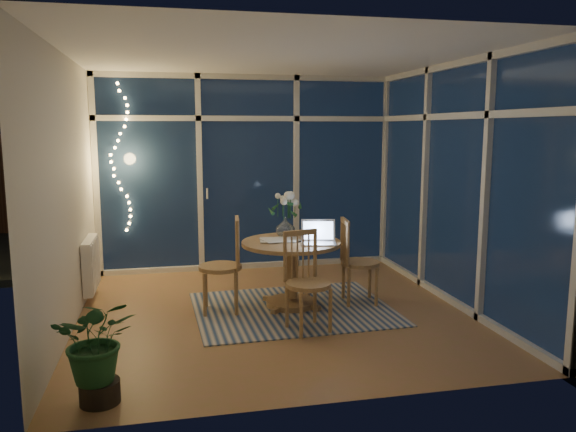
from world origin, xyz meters
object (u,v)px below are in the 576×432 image
at_px(chair_left, 220,265).
at_px(chair_front, 308,282).
at_px(laptop, 319,232).
at_px(potted_plant, 98,351).
at_px(chair_right, 360,261).
at_px(flower_vase, 285,228).
at_px(dining_table, 291,274).

xyz_separation_m(chair_left, chair_front, (0.75, -0.74, -0.02)).
relative_size(chair_front, laptop, 2.69).
bearing_deg(potted_plant, chair_right, 34.98).
relative_size(chair_right, chair_front, 0.99).
height_order(laptop, potted_plant, laptop).
bearing_deg(flower_vase, laptop, -60.01).
distance_m(flower_vase, potted_plant, 2.74).
distance_m(dining_table, flower_vase, 0.52).
relative_size(dining_table, chair_front, 1.10).
xyz_separation_m(chair_left, laptop, (1.00, -0.19, 0.34)).
bearing_deg(potted_plant, laptop, 38.56).
bearing_deg(flower_vase, chair_right, -20.54).
bearing_deg(dining_table, chair_front, -90.13).
relative_size(dining_table, potted_plant, 1.38).
bearing_deg(potted_plant, dining_table, 45.68).
height_order(chair_front, potted_plant, chair_front).
bearing_deg(chair_right, dining_table, 93.37).
bearing_deg(chair_left, laptop, 85.14).
xyz_separation_m(dining_table, chair_front, (-0.00, -0.76, 0.12)).
bearing_deg(chair_front, dining_table, 76.46).
xyz_separation_m(chair_left, flower_vase, (0.74, 0.26, 0.32)).
height_order(chair_right, laptop, laptop).
bearing_deg(chair_front, chair_left, 122.09).
xyz_separation_m(chair_left, potted_plant, (-1.02, -1.80, -0.12)).
xyz_separation_m(dining_table, chair_right, (0.76, -0.04, 0.12)).
xyz_separation_m(flower_vase, potted_plant, (-1.76, -2.06, -0.44)).
xyz_separation_m(chair_front, laptop, (0.25, 0.55, 0.37)).
bearing_deg(laptop, dining_table, 152.44).
xyz_separation_m(laptop, flower_vase, (-0.26, 0.45, -0.03)).
bearing_deg(chair_right, chair_left, 95.60).
xyz_separation_m(dining_table, potted_plant, (-1.77, -1.81, 0.02)).
relative_size(chair_left, potted_plant, 1.33).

